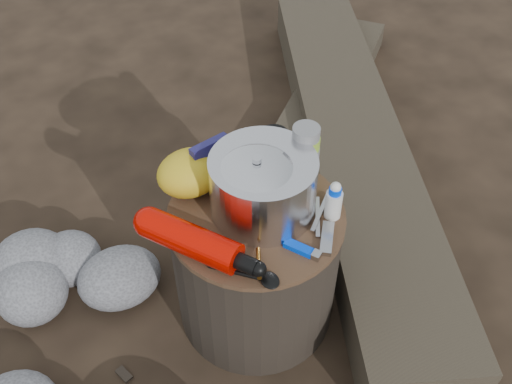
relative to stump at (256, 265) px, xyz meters
name	(u,v)px	position (x,y,z in m)	size (l,w,h in m)	color
ground	(256,307)	(0.00, 0.00, -0.20)	(60.00, 60.00, 0.00)	black
stump	(256,265)	(0.00, 0.00, 0.00)	(0.44, 0.44, 0.40)	black
rock_ring	(91,363)	(-0.48, -0.02, -0.11)	(0.44, 0.96, 0.19)	slate
log_main	(352,144)	(0.59, 0.42, -0.12)	(0.32, 1.91, 0.16)	#362F24
log_small	(322,104)	(0.64, 0.71, -0.15)	(0.22, 1.22, 0.10)	#362F24
foil_windscreen	(263,186)	(0.02, 0.01, 0.28)	(0.26, 0.26, 0.16)	silver
camping_pot	(257,189)	(0.00, 0.00, 0.29)	(0.17, 0.17, 0.17)	silver
fuel_bottle	(192,241)	(-0.18, -0.04, 0.24)	(0.07, 0.31, 0.07)	#D10A00
thermos	(304,157)	(0.16, 0.05, 0.29)	(0.07, 0.07, 0.18)	#91BF33
travel_mug	(274,149)	(0.12, 0.14, 0.25)	(0.07, 0.07, 0.11)	black
stuff_sack	(190,173)	(-0.11, 0.15, 0.26)	(0.17, 0.14, 0.11)	gold
food_pouch	(212,164)	(-0.05, 0.15, 0.27)	(0.10, 0.02, 0.13)	navy
lighter	(299,248)	(0.04, -0.14, 0.21)	(0.02, 0.09, 0.02)	#003DF8
multitool	(327,238)	(0.11, -0.15, 0.21)	(0.03, 0.10, 0.01)	#A2A3A7
pot_grabber	(318,216)	(0.13, -0.08, 0.21)	(0.03, 0.13, 0.01)	#A2A3A7
spork	(238,272)	(-0.12, -0.14, 0.21)	(0.03, 0.16, 0.01)	black
squeeze_bottle	(334,202)	(0.17, -0.08, 0.25)	(0.04, 0.04, 0.10)	silver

